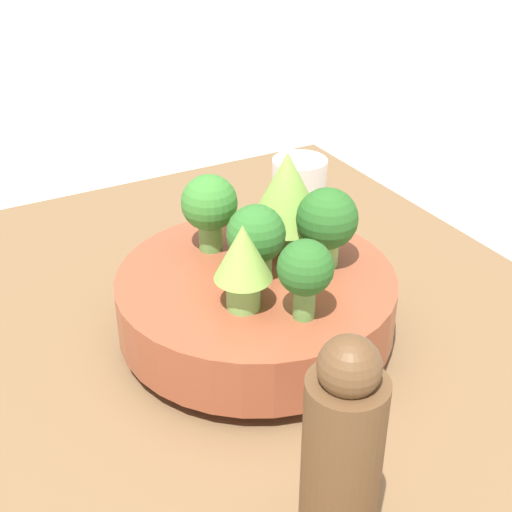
% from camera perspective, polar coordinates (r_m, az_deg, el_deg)
% --- Properties ---
extents(ground_plane, '(6.00, 6.00, 0.00)m').
position_cam_1_polar(ground_plane, '(0.68, -0.78, -11.49)').
color(ground_plane, silver).
extents(table, '(0.85, 0.69, 0.04)m').
position_cam_1_polar(table, '(0.66, -0.80, -10.05)').
color(table, brown).
rests_on(table, ground_plane).
extents(bowl, '(0.25, 0.25, 0.07)m').
position_cam_1_polar(bowl, '(0.66, 0.00, -3.69)').
color(bowl, brown).
rests_on(bowl, table).
extents(romanesco_piece_near, '(0.07, 0.07, 0.10)m').
position_cam_1_polar(romanesco_piece_near, '(0.66, 2.49, 5.27)').
color(romanesco_piece_near, '#609347').
rests_on(romanesco_piece_near, bowl).
extents(broccoli_floret_front, '(0.06, 0.06, 0.08)m').
position_cam_1_polar(broccoli_floret_front, '(0.64, 5.70, 2.78)').
color(broccoli_floret_front, '#7AB256').
rests_on(broccoli_floret_front, bowl).
extents(romanesco_piece_far, '(0.05, 0.05, 0.08)m').
position_cam_1_polar(romanesco_piece_far, '(0.57, -1.05, -0.25)').
color(romanesco_piece_far, '#7AB256').
rests_on(romanesco_piece_far, bowl).
extents(broccoli_floret_right, '(0.05, 0.05, 0.08)m').
position_cam_1_polar(broccoli_floret_right, '(0.66, -3.75, 4.04)').
color(broccoli_floret_right, '#609347').
rests_on(broccoli_floret_right, bowl).
extents(broccoli_floret_left, '(0.05, 0.05, 0.07)m').
position_cam_1_polar(broccoli_floret_left, '(0.56, 3.97, -1.19)').
color(broccoli_floret_left, '#609347').
rests_on(broccoli_floret_left, bowl).
extents(broccoli_floret_center, '(0.05, 0.05, 0.07)m').
position_cam_1_polar(broccoli_floret_center, '(0.62, 0.00, 1.48)').
color(broccoli_floret_center, '#609347').
rests_on(broccoli_floret_center, bowl).
extents(cup, '(0.07, 0.07, 0.08)m').
position_cam_1_polar(cup, '(0.87, 3.46, 5.36)').
color(cup, silver).
rests_on(cup, table).
extents(pepper_mill, '(0.05, 0.05, 0.18)m').
position_cam_1_polar(pepper_mill, '(0.45, 6.84, -16.21)').
color(pepper_mill, brown).
rests_on(pepper_mill, table).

